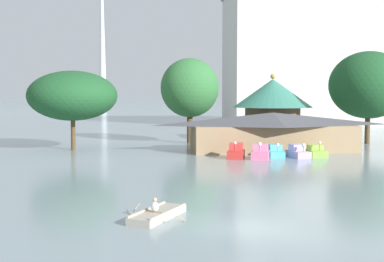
{
  "coord_description": "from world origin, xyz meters",
  "views": [
    {
      "loc": [
        -5.1,
        -23.41,
        6.33
      ],
      "look_at": [
        -0.44,
        18.65,
        3.3
      ],
      "focal_mm": 47.82,
      "sensor_mm": 36.0,
      "label": 1
    }
  ],
  "objects_px": {
    "pedal_boat_red": "(236,152)",
    "background_building_block": "(322,59)",
    "rowboat_with_rower": "(158,214)",
    "pedal_boat_pink": "(260,153)",
    "pedal_boat_lavender": "(298,152)",
    "shoreline_tree_right": "(368,85)",
    "distant_broadcast_tower": "(102,3)",
    "boathouse": "(273,131)",
    "shoreline_tree_mid": "(190,88)",
    "pedal_boat_lime": "(316,152)",
    "pedal_boat_cyan": "(276,152)",
    "green_roof_pavilion": "(273,104)",
    "shoreline_tree_tall_left": "(73,96)"
  },
  "relations": [
    {
      "from": "shoreline_tree_tall_left",
      "to": "pedal_boat_lime",
      "type": "bearing_deg",
      "value": -19.34
    },
    {
      "from": "pedal_boat_pink",
      "to": "shoreline_tree_mid",
      "type": "relative_size",
      "value": 0.25
    },
    {
      "from": "pedal_boat_pink",
      "to": "shoreline_tree_right",
      "type": "xyz_separation_m",
      "value": [
        17.62,
        14.14,
        6.95
      ]
    },
    {
      "from": "pedal_boat_pink",
      "to": "distant_broadcast_tower",
      "type": "height_order",
      "value": "distant_broadcast_tower"
    },
    {
      "from": "pedal_boat_pink",
      "to": "pedal_boat_lavender",
      "type": "bearing_deg",
      "value": 122.22
    },
    {
      "from": "shoreline_tree_right",
      "to": "distant_broadcast_tower",
      "type": "height_order",
      "value": "distant_broadcast_tower"
    },
    {
      "from": "rowboat_with_rower",
      "to": "boathouse",
      "type": "bearing_deg",
      "value": 5.41
    },
    {
      "from": "shoreline_tree_tall_left",
      "to": "shoreline_tree_mid",
      "type": "bearing_deg",
      "value": 25.82
    },
    {
      "from": "rowboat_with_rower",
      "to": "green_roof_pavilion",
      "type": "bearing_deg",
      "value": 8.31
    },
    {
      "from": "rowboat_with_rower",
      "to": "pedal_boat_red",
      "type": "bearing_deg",
      "value": 10.54
    },
    {
      "from": "pedal_boat_lime",
      "to": "shoreline_tree_mid",
      "type": "bearing_deg",
      "value": -144.33
    },
    {
      "from": "pedal_boat_red",
      "to": "green_roof_pavilion",
      "type": "bearing_deg",
      "value": 171.51
    },
    {
      "from": "pedal_boat_red",
      "to": "pedal_boat_lavender",
      "type": "bearing_deg",
      "value": 107.81
    },
    {
      "from": "background_building_block",
      "to": "shoreline_tree_tall_left",
      "type": "bearing_deg",
      "value": -136.98
    },
    {
      "from": "green_roof_pavilion",
      "to": "shoreline_tree_mid",
      "type": "xyz_separation_m",
      "value": [
        -11.61,
        -2.14,
        2.2
      ]
    },
    {
      "from": "rowboat_with_rower",
      "to": "pedal_boat_pink",
      "type": "xyz_separation_m",
      "value": [
        11.08,
        23.0,
        0.38
      ]
    },
    {
      "from": "pedal_boat_lime",
      "to": "distant_broadcast_tower",
      "type": "distance_m",
      "value": 234.73
    },
    {
      "from": "green_roof_pavilion",
      "to": "distant_broadcast_tower",
      "type": "xyz_separation_m",
      "value": [
        -35.76,
        207.86,
        49.15
      ]
    },
    {
      "from": "boathouse",
      "to": "background_building_block",
      "type": "bearing_deg",
      "value": 63.63
    },
    {
      "from": "pedal_boat_pink",
      "to": "distant_broadcast_tower",
      "type": "distance_m",
      "value": 235.26
    },
    {
      "from": "background_building_block",
      "to": "pedal_boat_red",
      "type": "bearing_deg",
      "value": -118.49
    },
    {
      "from": "pedal_boat_pink",
      "to": "boathouse",
      "type": "relative_size",
      "value": 0.14
    },
    {
      "from": "shoreline_tree_mid",
      "to": "background_building_block",
      "type": "bearing_deg",
      "value": 48.72
    },
    {
      "from": "pedal_boat_red",
      "to": "green_roof_pavilion",
      "type": "relative_size",
      "value": 0.27
    },
    {
      "from": "boathouse",
      "to": "shoreline_tree_mid",
      "type": "xyz_separation_m",
      "value": [
        -8.28,
        10.29,
        4.91
      ]
    },
    {
      "from": "pedal_boat_red",
      "to": "shoreline_tree_tall_left",
      "type": "distance_m",
      "value": 20.25
    },
    {
      "from": "background_building_block",
      "to": "distant_broadcast_tower",
      "type": "height_order",
      "value": "distant_broadcast_tower"
    },
    {
      "from": "shoreline_tree_tall_left",
      "to": "background_building_block",
      "type": "bearing_deg",
      "value": 43.02
    },
    {
      "from": "pedal_boat_lavender",
      "to": "pedal_boat_lime",
      "type": "height_order",
      "value": "pedal_boat_lime"
    },
    {
      "from": "pedal_boat_pink",
      "to": "pedal_boat_lime",
      "type": "bearing_deg",
      "value": 121.64
    },
    {
      "from": "pedal_boat_lime",
      "to": "green_roof_pavilion",
      "type": "bearing_deg",
      "value": 179.02
    },
    {
      "from": "rowboat_with_rower",
      "to": "pedal_boat_lavender",
      "type": "bearing_deg",
      "value": -1.54
    },
    {
      "from": "pedal_boat_cyan",
      "to": "background_building_block",
      "type": "bearing_deg",
      "value": 160.12
    },
    {
      "from": "pedal_boat_pink",
      "to": "shoreline_tree_right",
      "type": "distance_m",
      "value": 23.63
    },
    {
      "from": "pedal_boat_red",
      "to": "background_building_block",
      "type": "distance_m",
      "value": 59.82
    },
    {
      "from": "background_building_block",
      "to": "green_roof_pavilion",
      "type": "bearing_deg",
      "value": -120.19
    },
    {
      "from": "pedal_boat_cyan",
      "to": "green_roof_pavilion",
      "type": "distance_m",
      "value": 18.94
    },
    {
      "from": "shoreline_tree_right",
      "to": "shoreline_tree_mid",
      "type": "bearing_deg",
      "value": 172.34
    },
    {
      "from": "pedal_boat_lime",
      "to": "boathouse",
      "type": "height_order",
      "value": "boathouse"
    },
    {
      "from": "shoreline_tree_right",
      "to": "shoreline_tree_tall_left",
      "type": "bearing_deg",
      "value": -174.18
    },
    {
      "from": "shoreline_tree_tall_left",
      "to": "shoreline_tree_mid",
      "type": "relative_size",
      "value": 0.92
    },
    {
      "from": "pedal_boat_lavender",
      "to": "background_building_block",
      "type": "xyz_separation_m",
      "value": [
        21.46,
        51.21,
        13.07
      ]
    },
    {
      "from": "pedal_boat_lavender",
      "to": "green_roof_pavilion",
      "type": "relative_size",
      "value": 0.27
    },
    {
      "from": "pedal_boat_cyan",
      "to": "pedal_boat_lavender",
      "type": "relative_size",
      "value": 0.89
    },
    {
      "from": "pedal_boat_cyan",
      "to": "rowboat_with_rower",
      "type": "bearing_deg",
      "value": -22.89
    },
    {
      "from": "pedal_boat_lavender",
      "to": "boathouse",
      "type": "bearing_deg",
      "value": 179.3
    },
    {
      "from": "pedal_boat_cyan",
      "to": "shoreline_tree_mid",
      "type": "distance_m",
      "value": 18.48
    },
    {
      "from": "rowboat_with_rower",
      "to": "shoreline_tree_mid",
      "type": "distance_m",
      "value": 41.23
    },
    {
      "from": "distant_broadcast_tower",
      "to": "pedal_boat_pink",
      "type": "bearing_deg",
      "value": -82.65
    },
    {
      "from": "green_roof_pavilion",
      "to": "shoreline_tree_mid",
      "type": "distance_m",
      "value": 12.01
    }
  ]
}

